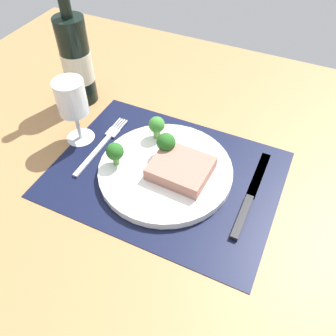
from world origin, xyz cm
name	(u,v)px	position (x,y,z in cm)	size (l,w,h in cm)	color
ground_plane	(166,179)	(0.00, 0.00, -1.50)	(140.00, 110.00, 3.00)	#996D42
placemat	(166,174)	(0.00, 0.00, 0.15)	(44.40, 33.61, 0.30)	black
plate	(165,170)	(0.00, 0.00, 1.10)	(26.45, 26.45, 1.60)	white
steak	(181,168)	(3.26, 0.20, 3.23)	(11.04, 9.56, 2.67)	#9E6B5B
broccoli_near_steak	(115,152)	(-9.29, -3.03, 5.05)	(3.49, 3.49, 5.05)	#5B8942
broccoli_center	(157,126)	(-5.51, 7.41, 4.99)	(3.43, 3.43, 5.05)	#6B994C
broccoli_front_edge	(166,143)	(-1.44, 3.31, 5.09)	(3.78, 3.78, 5.35)	#6B994C
fork	(102,145)	(-15.79, 1.42, 0.55)	(2.40, 19.20, 0.50)	silver
knife	(249,199)	(16.96, 0.53, 0.60)	(1.80, 23.00, 0.80)	black
wine_bottle	(77,61)	(-29.03, 14.16, 10.57)	(6.87, 6.87, 29.58)	black
wine_glass	(72,101)	(-21.57, 1.77, 9.87)	(6.18, 6.18, 14.47)	silver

